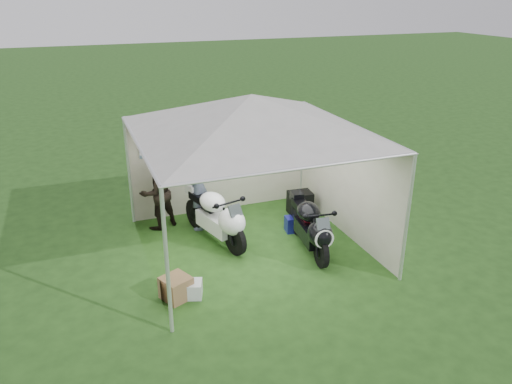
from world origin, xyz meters
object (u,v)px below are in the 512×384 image
at_px(motorcycle_white, 217,216).
at_px(crate_0, 190,289).
at_px(crate_1, 176,288).
at_px(equipment_box, 300,203).
at_px(paddock_stand, 296,224).
at_px(person_dark_jacket, 157,192).
at_px(person_blue_jacket, 198,187).
at_px(canopy_tent, 251,118).
at_px(motorcycle_black, 311,226).

bearing_deg(motorcycle_white, crate_0, -136.11).
bearing_deg(crate_1, equipment_box, 34.78).
distance_m(paddock_stand, person_dark_jacket, 2.95).
xyz_separation_m(person_dark_jacket, person_blue_jacket, (0.81, -0.30, 0.11)).
xyz_separation_m(person_blue_jacket, crate_1, (-1.03, -2.41, -0.72)).
relative_size(paddock_stand, equipment_box, 0.83).
xyz_separation_m(person_blue_jacket, crate_0, (-0.81, -2.44, -0.78)).
bearing_deg(motorcycle_white, canopy_tent, -53.21).
xyz_separation_m(motorcycle_white, motorcycle_black, (1.54, -0.99, -0.03)).
xyz_separation_m(canopy_tent, paddock_stand, (1.10, 0.32, -2.42)).
xyz_separation_m(crate_0, crate_1, (-0.22, 0.03, 0.06)).
height_order(motorcycle_black, crate_1, motorcycle_black).
xyz_separation_m(person_dark_jacket, crate_0, (-0.00, -2.75, -0.66)).
bearing_deg(motorcycle_white, person_blue_jacket, 86.22).
bearing_deg(paddock_stand, person_dark_jacket, 155.72).
bearing_deg(person_blue_jacket, crate_0, -2.63).
relative_size(motorcycle_white, crate_1, 4.79).
bearing_deg(crate_1, paddock_stand, 28.26).
height_order(canopy_tent, person_blue_jacket, canopy_tent).
bearing_deg(crate_0, person_blue_jacket, 71.60).
bearing_deg(paddock_stand, equipment_box, 59.01).
relative_size(person_blue_jacket, crate_0, 4.57).
bearing_deg(person_blue_jacket, paddock_stand, 79.88).
bearing_deg(person_blue_jacket, motorcycle_white, 27.71).
bearing_deg(person_blue_jacket, crate_1, -7.34).
height_order(person_dark_jacket, crate_1, person_dark_jacket).
xyz_separation_m(motorcycle_white, paddock_stand, (1.65, -0.10, -0.41)).
bearing_deg(equipment_box, crate_1, -145.22).
height_order(motorcycle_white, paddock_stand, motorcycle_white).
distance_m(motorcycle_white, equipment_box, 2.23).
distance_m(equipment_box, crate_0, 3.87).
bearing_deg(crate_0, paddock_stand, 30.71).
xyz_separation_m(canopy_tent, motorcycle_black, (0.99, -0.57, -2.03)).
bearing_deg(equipment_box, person_dark_jacket, 172.26).
distance_m(person_dark_jacket, equipment_box, 3.16).
height_order(person_dark_jacket, crate_0, person_dark_jacket).
bearing_deg(motorcycle_white, person_dark_jacket, 116.31).
bearing_deg(motorcycle_black, person_blue_jacket, 140.87).
height_order(motorcycle_black, equipment_box, motorcycle_black).
distance_m(paddock_stand, crate_0, 3.06).
bearing_deg(paddock_stand, motorcycle_white, 176.39).
bearing_deg(equipment_box, person_blue_jacket, 177.07).
height_order(motorcycle_white, equipment_box, motorcycle_white).
bearing_deg(equipment_box, motorcycle_black, -108.92).
bearing_deg(person_dark_jacket, motorcycle_white, 108.22).
height_order(person_dark_jacket, person_blue_jacket, person_blue_jacket).
bearing_deg(motorcycle_black, person_dark_jacket, 147.42).
bearing_deg(crate_1, motorcycle_white, 53.86).
bearing_deg(motorcycle_black, crate_1, -159.94).
distance_m(motorcycle_white, person_dark_jacket, 1.47).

